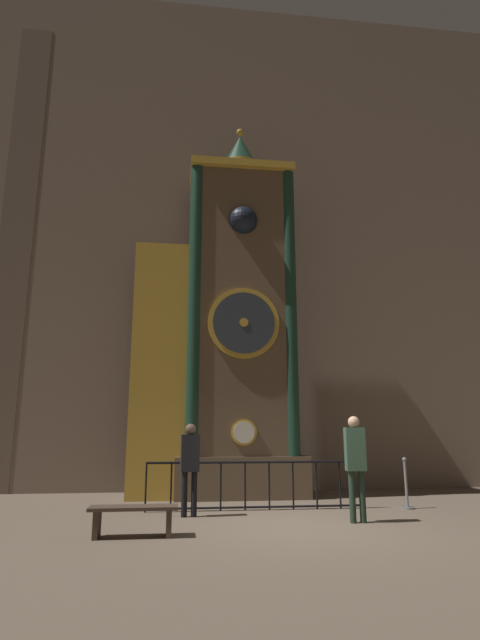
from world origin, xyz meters
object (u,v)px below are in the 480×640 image
object	(u,v)px
clock_tower	(223,329)
visitor_far	(355,458)
visitor_near	(190,460)
stanchion_post	(407,492)
visitor_bench	(134,515)

from	to	relation	value
clock_tower	visitor_far	distance (m)	5.19
visitor_near	stanchion_post	xyz separation A→B (m)	(4.43, 0.45, -0.68)
visitor_near	stanchion_post	bearing A→B (deg)	1.41
stanchion_post	visitor_near	bearing A→B (deg)	-174.22
visitor_near	visitor_far	distance (m)	3.04
clock_tower	visitor_far	size ratio (longest dim) A/B	5.50
clock_tower	stanchion_post	xyz separation A→B (m)	(3.58, -2.29, -3.78)
visitor_near	stanchion_post	size ratio (longest dim) A/B	1.66
clock_tower	visitor_bench	xyz separation A→B (m)	(-1.72, -4.43, -3.79)
clock_tower	visitor_bench	bearing A→B (deg)	-111.19
visitor_near	clock_tower	bearing A→B (deg)	68.38
visitor_far	stanchion_post	distance (m)	2.23
visitor_near	visitor_bench	world-z (taller)	visitor_near
visitor_bench	visitor_far	bearing A→B (deg)	11.03
stanchion_post	visitor_far	bearing A→B (deg)	-137.71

